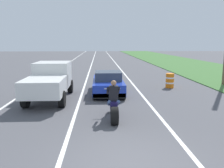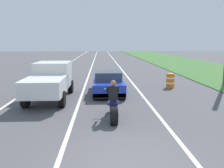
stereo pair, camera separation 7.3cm
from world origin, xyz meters
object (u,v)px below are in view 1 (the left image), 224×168
Objects in this scene: motorcycle_with_rider at (114,105)px; construction_barrel_nearest at (170,81)px; pickup_truck_left_lane_white at (50,80)px; sports_car_blue at (108,83)px.

construction_barrel_nearest is at bearing 56.75° from motorcycle_with_rider.
sports_car_blue is at bearing 24.07° from pickup_truck_left_lane_white.
pickup_truck_left_lane_white reaches higher than sports_car_blue.
sports_car_blue is 3.55m from pickup_truck_left_lane_white.
pickup_truck_left_lane_white is 8.14m from construction_barrel_nearest.
motorcycle_with_rider is 4.87m from pickup_truck_left_lane_white.
construction_barrel_nearest is at bearing 21.50° from pickup_truck_left_lane_white.
sports_car_blue is at bearing 90.34° from motorcycle_with_rider.
sports_car_blue is 4.30× the size of construction_barrel_nearest.
construction_barrel_nearest is (4.31, 6.58, -0.09)m from motorcycle_with_rider.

